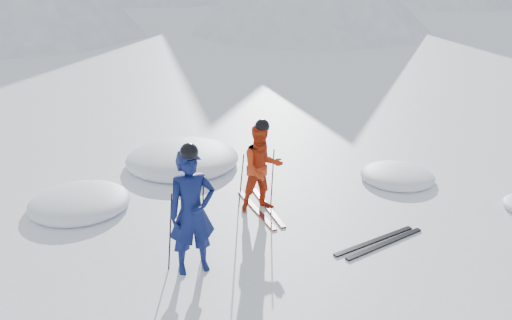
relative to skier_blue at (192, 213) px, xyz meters
name	(u,v)px	position (x,y,z in m)	size (l,w,h in m)	color
ground	(334,212)	(2.96, 0.62, -0.96)	(160.00, 160.00, 0.00)	white
skier_blue	(192,213)	(0.00, 0.00, 0.00)	(0.70, 0.46, 1.92)	#0C154B
skier_red	(262,168)	(1.85, 1.33, -0.14)	(0.80, 0.62, 1.64)	#B82E0E
pole_blue_left	(170,232)	(-0.30, 0.15, -0.32)	(0.02, 0.02, 1.28)	black
pole_blue_right	(202,221)	(0.25, 0.25, -0.32)	(0.02, 0.02, 1.28)	black
pole_red_left	(241,180)	(1.55, 1.58, -0.41)	(0.02, 0.02, 1.09)	black
pole_red_right	(272,176)	(2.15, 1.48, -0.41)	(0.02, 0.02, 1.09)	black
ski_worn_left	(256,210)	(1.73, 1.33, -0.95)	(0.09, 1.70, 0.03)	black
ski_worn_right	(268,207)	(1.97, 1.33, -0.95)	(0.09, 1.70, 0.03)	black
ski_loose_a	(374,241)	(2.95, -0.58, -0.95)	(0.09, 1.70, 0.03)	black
ski_loose_b	(385,244)	(3.05, -0.73, -0.95)	(0.09, 1.70, 0.03)	black
snow_lumps	(203,177)	(1.44, 3.25, -0.96)	(9.00, 6.93, 0.56)	white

